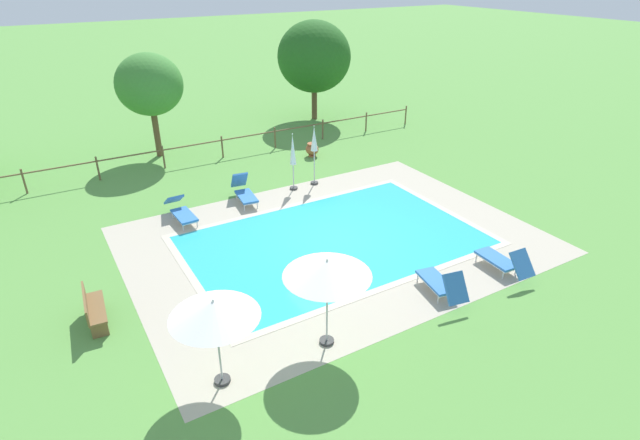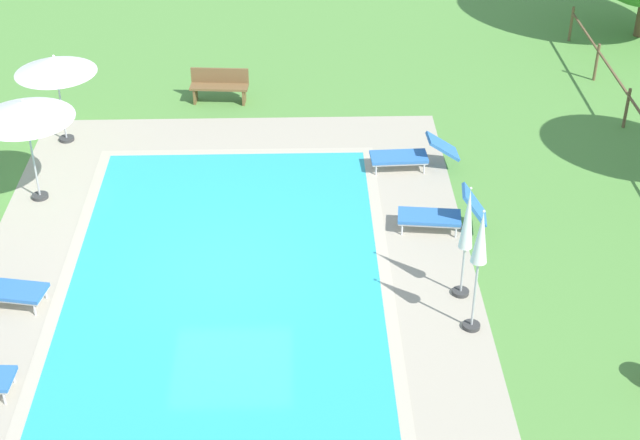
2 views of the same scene
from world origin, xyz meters
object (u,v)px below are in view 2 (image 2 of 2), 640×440
object	(u,v)px
sun_lounger_north_far	(412,154)
wooden_bench_lawn_side	(219,85)
patio_umbrella_closed_row_west	(467,226)
patio_umbrella_open_foreground	(55,65)
patio_umbrella_closed_row_mid_west	(480,247)
patio_umbrella_open_by_bench	(24,110)
sun_lounger_north_near_steps	(442,214)

from	to	relation	value
sun_lounger_north_far	wooden_bench_lawn_side	xyz separation A→B (m)	(-3.65, -4.61, 0.10)
sun_lounger_north_far	patio_umbrella_closed_row_west	xyz separation A→B (m)	(4.79, 0.43, 1.16)
patio_umbrella_open_foreground	wooden_bench_lawn_side	world-z (taller)	patio_umbrella_open_foreground
patio_umbrella_closed_row_mid_west	patio_umbrella_closed_row_west	bearing A→B (deg)	-177.48
patio_umbrella_closed_row_west	wooden_bench_lawn_side	world-z (taller)	patio_umbrella_closed_row_west
patio_umbrella_closed_row_west	patio_umbrella_closed_row_mid_west	world-z (taller)	patio_umbrella_closed_row_mid_west
sun_lounger_north_far	patio_umbrella_open_by_bench	distance (m)	8.54
sun_lounger_north_far	patio_umbrella_closed_row_mid_west	distance (m)	5.98
patio_umbrella_closed_row_mid_west	wooden_bench_lawn_side	distance (m)	10.81
sun_lounger_north_far	patio_umbrella_closed_row_mid_west	xyz separation A→B (m)	(5.79, 0.48, 1.40)
sun_lounger_north_far	patio_umbrella_closed_row_west	distance (m)	4.94
sun_lounger_north_far	wooden_bench_lawn_side	distance (m)	5.89
sun_lounger_north_near_steps	wooden_bench_lawn_side	world-z (taller)	sun_lounger_north_near_steps
patio_umbrella_closed_row_mid_west	wooden_bench_lawn_side	world-z (taller)	patio_umbrella_closed_row_mid_west
sun_lounger_north_near_steps	sun_lounger_north_far	world-z (taller)	sun_lounger_north_near_steps
patio_umbrella_closed_row_mid_west	patio_umbrella_open_foreground	bearing A→B (deg)	-130.30
patio_umbrella_open_by_bench	wooden_bench_lawn_side	xyz separation A→B (m)	(-4.73, 3.67, -1.67)
sun_lounger_north_far	patio_umbrella_open_foreground	xyz separation A→B (m)	(-1.58, -8.22, 1.61)
wooden_bench_lawn_side	patio_umbrella_closed_row_west	bearing A→B (deg)	30.89
patio_umbrella_open_foreground	patio_umbrella_closed_row_west	bearing A→B (deg)	53.64
patio_umbrella_open_by_bench	patio_umbrella_closed_row_mid_west	distance (m)	9.96
patio_umbrella_open_foreground	patio_umbrella_closed_row_west	distance (m)	10.75
sun_lounger_north_near_steps	wooden_bench_lawn_side	distance (m)	7.98
sun_lounger_north_far	patio_umbrella_open_foreground	distance (m)	8.52
patio_umbrella_open_foreground	wooden_bench_lawn_side	xyz separation A→B (m)	(-2.07, 3.60, -1.51)
sun_lounger_north_near_steps	patio_umbrella_closed_row_mid_west	distance (m)	3.49
sun_lounger_north_near_steps	patio_umbrella_closed_row_west	distance (m)	2.47
patio_umbrella_open_by_bench	patio_umbrella_closed_row_west	bearing A→B (deg)	66.97
patio_umbrella_closed_row_west	patio_umbrella_closed_row_mid_west	size ratio (longest dim) A/B	0.94
wooden_bench_lawn_side	patio_umbrella_open_foreground	bearing A→B (deg)	-60.11
sun_lounger_north_far	patio_umbrella_open_by_bench	xyz separation A→B (m)	(1.08, -8.29, 1.77)
patio_umbrella_open_foreground	patio_umbrella_closed_row_mid_west	xyz separation A→B (m)	(7.37, 8.70, -0.20)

